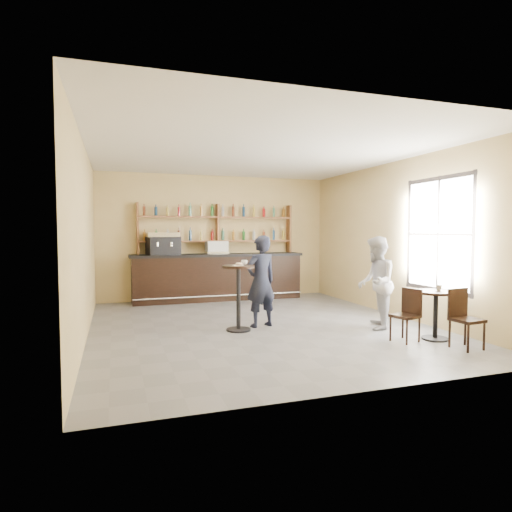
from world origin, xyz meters
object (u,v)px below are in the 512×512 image
object	(u,v)px
pastry_case	(216,247)
chair_west	(405,315)
espresso_machine	(163,244)
man_main	(261,281)
bar_counter	(218,277)
cafe_table	(435,315)
patron_second	(376,283)
chair_south	(467,319)
pedestal_table	(238,298)

from	to	relation	value
pastry_case	chair_west	bearing A→B (deg)	-65.05
espresso_machine	man_main	size ratio (longest dim) A/B	0.45
bar_counter	cafe_table	world-z (taller)	bar_counter
man_main	patron_second	bearing A→B (deg)	143.88
bar_counter	espresso_machine	size ratio (longest dim) A/B	5.74
pastry_case	patron_second	distance (m)	4.54
man_main	cafe_table	size ratio (longest dim) A/B	2.12
cafe_table	espresso_machine	bearing A→B (deg)	126.91
chair_south	patron_second	world-z (taller)	patron_second
patron_second	chair_west	bearing A→B (deg)	26.83
bar_counter	pedestal_table	size ratio (longest dim) A/B	3.78
pastry_case	cafe_table	xyz separation A→B (m)	(2.45, -5.04, -0.95)
chair_west	pedestal_table	bearing A→B (deg)	-139.54
man_main	cafe_table	distance (m)	3.00
cafe_table	pastry_case	bearing A→B (deg)	115.95
espresso_machine	pastry_case	bearing A→B (deg)	-9.58
espresso_machine	man_main	xyz separation A→B (m)	(1.40, -3.26, -0.61)
pedestal_table	cafe_table	xyz separation A→B (m)	(2.86, -1.60, -0.18)
bar_counter	pedestal_table	distance (m)	3.47
espresso_machine	chair_south	distance (m)	6.89
chair_south	patron_second	xyz separation A→B (m)	(-0.51, 1.59, 0.39)
espresso_machine	chair_south	size ratio (longest dim) A/B	0.85
pedestal_table	chair_south	xyz separation A→B (m)	(2.91, -2.20, -0.13)
pedestal_table	chair_west	world-z (taller)	pedestal_table
man_main	patron_second	world-z (taller)	man_main
patron_second	pastry_case	bearing A→B (deg)	-121.36
chair_west	patron_second	world-z (taller)	patron_second
patron_second	man_main	bearing A→B (deg)	-79.79
bar_counter	espresso_machine	bearing A→B (deg)	180.00
chair_west	chair_south	distance (m)	0.88
chair_south	patron_second	size ratio (longest dim) A/B	0.54
chair_south	patron_second	bearing A→B (deg)	102.33
pedestal_table	cafe_table	size ratio (longest dim) A/B	1.46
pedestal_table	espresso_machine	bearing A→B (deg)	105.06
bar_counter	pedestal_table	xyz separation A→B (m)	(-0.44, -3.44, -0.01)
espresso_machine	pedestal_table	bearing A→B (deg)	-84.52
patron_second	chair_south	bearing A→B (deg)	50.12
cafe_table	man_main	bearing A→B (deg)	143.28
cafe_table	chair_south	xyz separation A→B (m)	(0.05, -0.60, 0.05)
pastry_case	man_main	world-z (taller)	man_main
bar_counter	chair_south	xyz separation A→B (m)	(2.46, -5.64, -0.15)
espresso_machine	pedestal_table	size ratio (longest dim) A/B	0.66
espresso_machine	pastry_case	world-z (taller)	espresso_machine
man_main	chair_south	bearing A→B (deg)	121.75
cafe_table	chair_west	bearing A→B (deg)	174.81
patron_second	pedestal_table	bearing A→B (deg)	-71.82
chair_west	patron_second	distance (m)	1.03
bar_counter	chair_west	bearing A→B (deg)	-69.51
cafe_table	chair_west	xyz separation A→B (m)	(-0.55, 0.05, 0.02)
pedestal_table	cafe_table	world-z (taller)	pedestal_table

